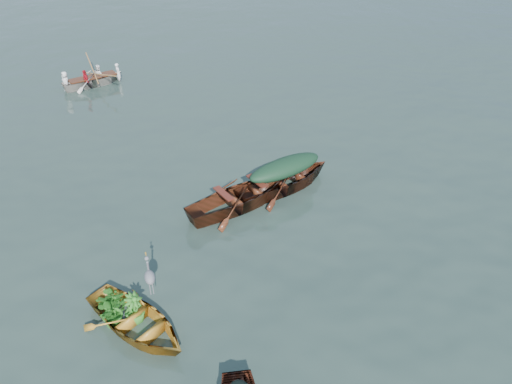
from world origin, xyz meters
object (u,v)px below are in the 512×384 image
yellow_dinghy (138,330)px  open_wooden_boat (241,207)px  green_tarp_boat (284,189)px  rowed_boat (94,86)px  heron (151,283)px

yellow_dinghy → open_wooden_boat: (3.24, 3.66, 0.00)m
green_tarp_boat → open_wooden_boat: open_wooden_boat is taller
yellow_dinghy → green_tarp_boat: 6.28m
yellow_dinghy → rowed_boat: bearing=56.5°
rowed_boat → heron: heron is taller
green_tarp_boat → heron: 5.80m
green_tarp_boat → heron: heron is taller
open_wooden_boat → heron: size_ratio=4.95×
yellow_dinghy → green_tarp_boat: bearing=5.9°
green_tarp_boat → rowed_boat: (-5.21, 10.00, 0.00)m
green_tarp_boat → rowed_boat: green_tarp_boat is taller
heron → rowed_boat: bearing=58.3°
rowed_boat → heron: 13.84m
green_tarp_boat → yellow_dinghy: bearing=113.2°
green_tarp_boat → rowed_boat: bearing=9.4°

